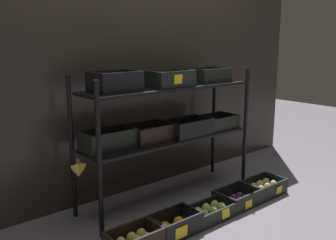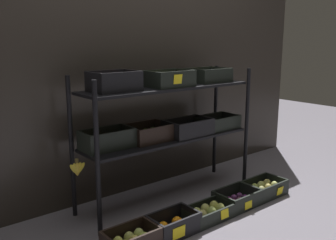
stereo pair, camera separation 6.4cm
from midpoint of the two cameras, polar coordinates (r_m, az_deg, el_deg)
The scene contains 7 objects.
ground_plane at distance 3.08m, azimuth 0.61°, elevation -11.65°, with size 10.00×10.00×0.00m, color slate.
storefront_wall at distance 3.14m, azimuth -3.87°, elevation 7.22°, with size 3.83×0.12×1.95m, color #2D2823.
display_rack at distance 2.87m, azimuth 0.46°, elevation 0.87°, with size 1.55×0.40×1.03m.
crate_ground_orange at distance 2.55m, azimuth 1.53°, elevation -15.72°, with size 0.32×0.22×0.14m.
crate_ground_center_pear at distance 2.75m, azimuth 6.84°, elevation -13.75°, with size 0.36×0.21×0.10m.
crate_ground_plum at distance 2.99m, azimuth 11.04°, elevation -11.81°, with size 0.33×0.25×0.12m.
crate_ground_rightmost_pear at distance 3.22m, azimuth 14.95°, elevation -9.99°, with size 0.35×0.24×0.12m.
Camera 2 is at (-1.78, -2.19, 1.25)m, focal length 40.23 mm.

